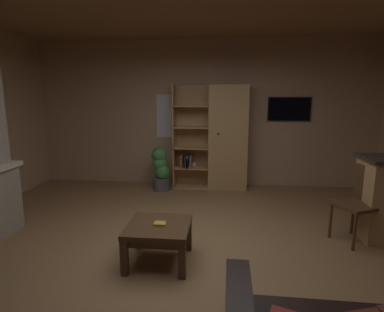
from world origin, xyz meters
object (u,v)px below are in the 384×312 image
bookshelf_cabinet (223,139)px  wall_mounted_tv (289,109)px  table_book_0 (160,224)px  coffee_table (159,232)px  potted_floor_plant (161,168)px  dining_chair (361,199)px

bookshelf_cabinet → wall_mounted_tv: 1.36m
table_book_0 → wall_mounted_tv: bearing=58.4°
table_book_0 → coffee_table: bearing=158.5°
wall_mounted_tv → potted_floor_plant: bearing=-168.5°
bookshelf_cabinet → coffee_table: bearing=-103.2°
coffee_table → dining_chair: bearing=17.4°
table_book_0 → potted_floor_plant: 2.61m
coffee_table → table_book_0: bearing=-21.5°
coffee_table → table_book_0: size_ratio=5.29×
dining_chair → wall_mounted_tv: (-0.43, 2.31, 0.98)m
table_book_0 → bookshelf_cabinet: bearing=77.2°
table_book_0 → wall_mounted_tv: 3.73m
bookshelf_cabinet → table_book_0: size_ratio=15.80×
potted_floor_plant → dining_chair: bearing=-33.0°
bookshelf_cabinet → dining_chair: (1.66, -2.10, -0.43)m
bookshelf_cabinet → coffee_table: 2.97m
bookshelf_cabinet → coffee_table: (-0.66, -2.83, -0.62)m
coffee_table → bookshelf_cabinet: bearing=76.8°
table_book_0 → dining_chair: dining_chair is taller
table_book_0 → wall_mounted_tv: (1.87, 3.04, 1.07)m
coffee_table → potted_floor_plant: size_ratio=0.80×
coffee_table → dining_chair: size_ratio=0.71×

